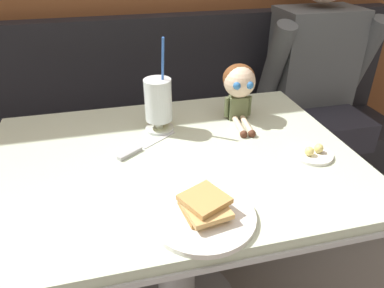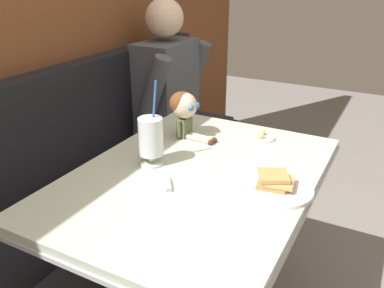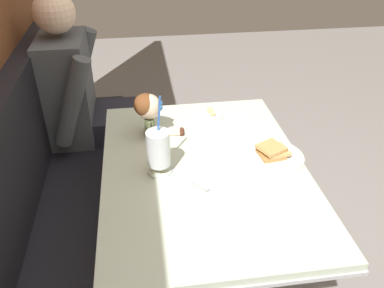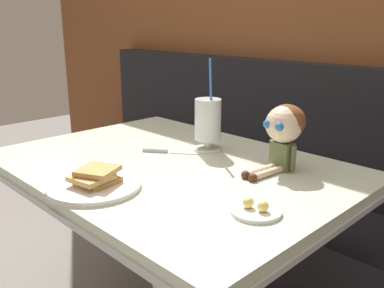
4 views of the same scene
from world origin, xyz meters
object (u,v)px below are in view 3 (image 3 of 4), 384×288
Objects in this scene: seated_doll at (149,109)px; diner_patron at (75,88)px; butter_saucer at (211,114)px; milkshake_glass at (159,150)px; toast_plate at (273,155)px; butter_knife at (193,182)px.

seated_doll is 0.67m from diner_patron.
diner_patron is at bearing 35.27° from seated_doll.
diner_patron is (0.41, 0.68, -0.01)m from butter_saucer.
milkshake_glass is 0.29m from seated_doll.
toast_plate is 0.47m from milkshake_glass.
milkshake_glass reaches higher than toast_plate.
butter_knife is at bearing -159.47° from seated_doll.
toast_plate is at bearing -132.78° from diner_patron.
butter_knife is 0.25× the size of diner_patron.
butter_knife is at bearing 108.18° from toast_plate.
diner_patron reaches higher than butter_saucer.
butter_knife is at bearing 162.61° from butter_saucer.
butter_saucer is at bearing -66.34° from seated_doll.
milkshake_glass is 0.51m from butter_saucer.
toast_plate is 0.43m from butter_saucer.
diner_patron is at bearing 25.92° from milkshake_glass.
milkshake_glass is at bearing 93.22° from toast_plate.
seated_doll is (0.29, 0.02, 0.03)m from milkshake_glass.
toast_plate is 1.18m from diner_patron.
butter_saucer is 0.79m from diner_patron.
diner_patron reaches higher than toast_plate.
milkshake_glass is at bearing -175.97° from seated_doll.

